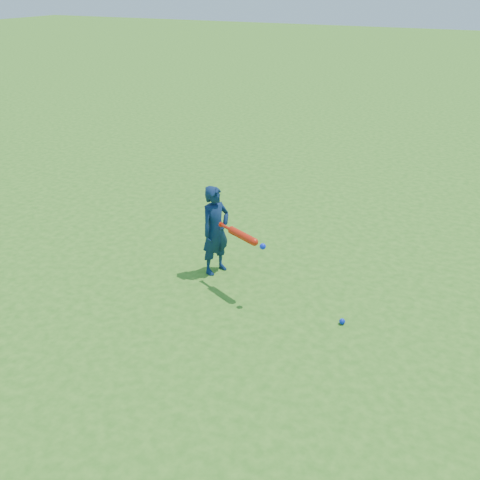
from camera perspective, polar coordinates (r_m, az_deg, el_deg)
The scene contains 4 objects.
ground at distance 7.43m, azimuth -6.07°, elevation -2.45°, with size 80.00×80.00×0.00m, color #31711B.
child at distance 6.93m, azimuth -2.63°, elevation 1.03°, with size 0.44×0.29×1.20m, color #0E2245.
ground_ball_blue at distance 6.25m, azimuth 10.84°, elevation -8.52°, with size 0.07×0.07×0.07m, color #0B2AC9.
bat_swing at distance 6.37m, azimuth 0.47°, elevation 0.35°, with size 0.77×0.40×0.09m.
Camera 1 is at (3.54, -5.48, 3.55)m, focal length 40.00 mm.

